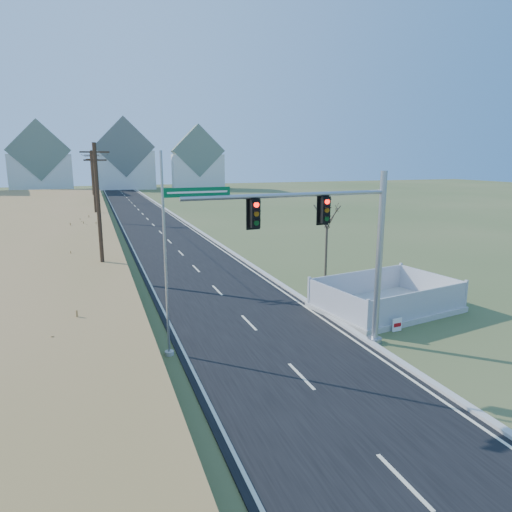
# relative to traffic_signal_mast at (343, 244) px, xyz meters

# --- Properties ---
(ground) EXTENTS (260.00, 260.00, 0.00)m
(ground) POSITION_rel_traffic_signal_mast_xyz_m (-2.61, 0.20, -4.58)
(ground) COLOR #405429
(ground) RESTS_ON ground
(road) EXTENTS (8.00, 180.00, 0.06)m
(road) POSITION_rel_traffic_signal_mast_xyz_m (-2.61, 50.20, -4.55)
(road) COLOR black
(road) RESTS_ON ground
(curb) EXTENTS (0.30, 180.00, 0.18)m
(curb) POSITION_rel_traffic_signal_mast_xyz_m (1.54, 50.20, -4.49)
(curb) COLOR #B2AFA8
(curb) RESTS_ON ground
(utility_pole_near) EXTENTS (1.80, 0.26, 9.00)m
(utility_pole_near) POSITION_rel_traffic_signal_mast_xyz_m (-9.11, 15.20, 0.10)
(utility_pole_near) COLOR #422D1E
(utility_pole_near) RESTS_ON ground
(utility_pole_mid) EXTENTS (1.80, 0.26, 9.00)m
(utility_pole_mid) POSITION_rel_traffic_signal_mast_xyz_m (-9.11, 45.20, 0.10)
(utility_pole_mid) COLOR #422D1E
(utility_pole_mid) RESTS_ON ground
(utility_pole_far) EXTENTS (1.80, 0.26, 9.00)m
(utility_pole_far) POSITION_rel_traffic_signal_mast_xyz_m (-9.11, 75.20, 0.10)
(utility_pole_far) COLOR #422D1E
(utility_pole_far) RESTS_ON ground
(condo_nnw) EXTENTS (14.93, 11.17, 17.03)m
(condo_nnw) POSITION_rel_traffic_signal_mast_xyz_m (-20.61, 108.20, 2.35)
(condo_nnw) COLOR silver
(condo_nnw) RESTS_ON ground
(condo_n) EXTENTS (15.27, 10.20, 18.54)m
(condo_n) POSITION_rel_traffic_signal_mast_xyz_m (-0.61, 112.20, 3.02)
(condo_n) COLOR silver
(condo_n) RESTS_ON ground
(condo_ne) EXTENTS (14.12, 10.51, 16.52)m
(condo_ne) POSITION_rel_traffic_signal_mast_xyz_m (17.39, 104.20, 2.25)
(condo_ne) COLOR silver
(condo_ne) RESTS_ON ground
(traffic_signal_mast) EXTENTS (9.43, 0.98, 7.51)m
(traffic_signal_mast) POSITION_rel_traffic_signal_mast_xyz_m (0.00, 0.00, 0.00)
(traffic_signal_mast) COLOR #9EA0A5
(traffic_signal_mast) RESTS_ON ground
(fence_enclosure) EXTENTS (7.84, 5.96, 1.64)m
(fence_enclosure) POSITION_rel_traffic_signal_mast_xyz_m (5.03, 3.75, -4.28)
(fence_enclosure) COLOR #B7B5AD
(fence_enclosure) RESTS_ON ground
(open_sign) EXTENTS (0.52, 0.09, 0.64)m
(open_sign) POSITION_rel_traffic_signal_mast_xyz_m (3.62, 0.86, -4.25)
(open_sign) COLOR white
(open_sign) RESTS_ON ground
(flagpole) EXTENTS (0.37, 0.37, 8.30)m
(flagpole) POSITION_rel_traffic_signal_mast_xyz_m (-6.91, 1.89, -1.27)
(flagpole) COLOR #B7B5AD
(flagpole) RESTS_ON ground
(bare_tree) EXTENTS (2.03, 2.03, 5.37)m
(bare_tree) POSITION_rel_traffic_signal_mast_xyz_m (5.39, 11.20, -0.26)
(bare_tree) COLOR #4C3F33
(bare_tree) RESTS_ON ground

